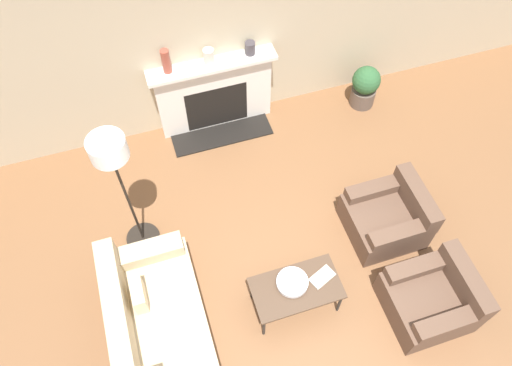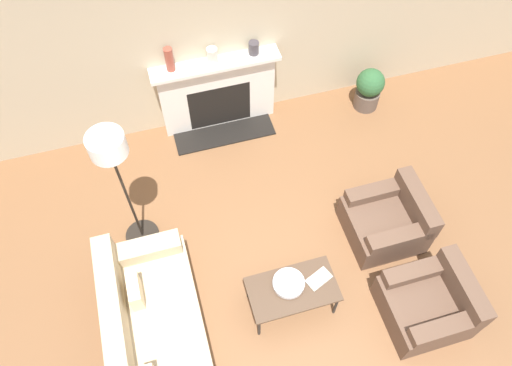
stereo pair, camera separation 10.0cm
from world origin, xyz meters
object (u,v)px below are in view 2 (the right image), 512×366
Objects in this scene: fireplace at (218,94)px; armchair_far at (388,221)px; couch at (154,342)px; floor_lamp at (114,162)px; book at (319,279)px; coffee_table at (293,290)px; mantel_vase_center_right at (254,48)px; mantel_vase_left at (169,59)px; potted_plant at (369,88)px; armchair_near at (430,304)px; mantel_vase_center_left at (212,55)px; bowl at (289,283)px.

fireplace is 1.95× the size of armchair_far.
floor_lamp reaches higher than couch.
book is (-1.09, -0.54, 0.20)m from armchair_far.
coffee_table is (-1.38, -0.56, 0.15)m from armchair_far.
mantel_vase_center_right is at bearing -32.63° from couch.
potted_plant is (2.64, -0.31, -0.92)m from mantel_vase_left.
fireplace reaches higher than armchair_far.
armchair_near is at bearing -58.88° from mantel_vase_left.
potted_plant is at bearing 52.11° from coffee_table.
fireplace is 0.66m from mantel_vase_center_left.
couch is at bearing 161.39° from book.
armchair_far is 0.90× the size of coffee_table.
couch is 4.38m from potted_plant.
fireplace reaches higher than couch.
armchair_far reaches higher than coffee_table.
mantel_vase_center_right is (0.43, 2.82, 0.69)m from bowl.
armchair_far is at bearing 21.99° from coffee_table.
floor_lamp is at bearing -130.58° from mantel_vase_center_left.
book is 1.80× the size of mantel_vase_center_right.
armchair_far is 2.09m from potted_plant.
book is at bearing -36.69° from floor_lamp.
floor_lamp reaches higher than mantel_vase_left.
armchair_far reaches higher than bowl.
fireplace reaches higher than book.
couch is 12.40× the size of mantel_vase_center_right.
fireplace is at bearing -1.55° from mantel_vase_left.
armchair_near is 3.12m from potted_plant.
mantel_vase_left is 0.53m from mantel_vase_center_left.
couch is at bearing -174.29° from bowl.
mantel_vase_left reaches higher than book.
armchair_far is at bearing 180.00° from armchair_near.
mantel_vase_center_right is at bearing 65.56° from book.
floor_lamp is 2.06m from mantel_vase_center_left.
book is (0.30, 0.02, 0.05)m from coffee_table.
mantel_vase_center_right is 0.26× the size of potted_plant.
mantel_vase_center_left is (-0.42, 2.85, 0.73)m from book.
book is 1.55× the size of mantel_vase_center_left.
mantel_vase_left is at bearing 178.45° from fireplace.
mantel_vase_center_left is (-0.02, 0.01, 0.66)m from fireplace.
floor_lamp is at bearing -140.18° from mantel_vase_center_right.
book is 0.16× the size of floor_lamp.
mantel_vase_center_right is (0.51, 0.01, 0.65)m from fireplace.
mantel_vase_left is at bearing 102.44° from bowl.
armchair_near is at bearing -0.00° from armchair_far.
mantel_vase_center_left is (-0.10, 2.82, 0.70)m from bowl.
armchair_near is 2.61× the size of mantel_vase_left.
book is at bearing -92.11° from mantel_vase_center_right.
couch is 6.89× the size of book.
armchair_far is 1.52m from bowl.
mantel_vase_left is 1.06m from mantel_vase_center_right.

